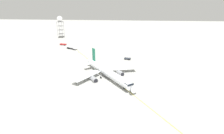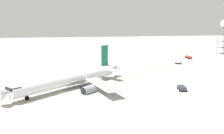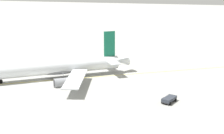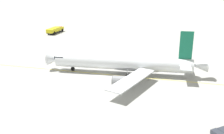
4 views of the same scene
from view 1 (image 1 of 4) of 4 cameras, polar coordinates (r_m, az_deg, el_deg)
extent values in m
plane|color=#9E9E99|center=(86.78, 2.56, -4.18)|extent=(600.00, 600.00, 0.00)
cylinder|color=silver|center=(87.49, -1.19, -1.83)|extent=(24.38, 30.81, 3.66)
cone|color=silver|center=(73.07, 6.45, -6.55)|extent=(4.58, 4.49, 3.48)
cone|color=silver|center=(103.60, -6.62, 1.73)|extent=(4.89, 5.07, 3.11)
cube|color=black|center=(74.27, 5.44, -5.35)|extent=(3.93, 3.79, 0.70)
ellipsoid|color=slate|center=(89.31, -1.76, -2.07)|extent=(10.36, 12.28, 2.01)
cube|color=#146B4C|center=(98.97, -5.83, 3.93)|extent=(2.11, 2.70, 6.99)
cube|color=silver|center=(101.68, -4.11, 1.71)|extent=(5.54, 5.06, 0.20)
cube|color=silver|center=(99.06, -7.41, 1.10)|extent=(5.54, 5.06, 0.20)
cube|color=silver|center=(95.41, 2.93, -0.38)|extent=(16.69, 7.72, 0.28)
cube|color=silver|center=(86.47, -8.05, -2.76)|extent=(11.56, 15.96, 0.28)
cylinder|color=gray|center=(92.56, 2.62, -2.00)|extent=(4.35, 4.66, 2.44)
cylinder|color=black|center=(91.01, 3.34, -2.41)|extent=(1.75, 1.36, 2.08)
cylinder|color=gray|center=(85.67, -5.77, -3.95)|extent=(4.35, 4.66, 2.44)
cylinder|color=black|center=(83.98, -5.15, -4.44)|extent=(1.75, 1.36, 2.08)
cylinder|color=#9EA0A5|center=(77.68, 3.93, -6.05)|extent=(0.20, 0.20, 1.80)
cylinder|color=black|center=(78.07, 3.91, -6.65)|extent=(0.90, 1.06, 1.10)
cylinder|color=#9EA0A5|center=(91.03, 0.01, -1.98)|extent=(0.20, 0.20, 1.80)
cylinder|color=black|center=(91.37, 0.01, -2.50)|extent=(0.90, 1.06, 1.10)
cylinder|color=#9EA0A5|center=(88.08, -3.58, -2.80)|extent=(0.20, 0.20, 1.80)
cylinder|color=black|center=(88.43, -3.57, -3.33)|extent=(0.90, 1.06, 1.10)
cube|color=#232326|center=(117.74, 4.95, 2.56)|extent=(4.36, 2.76, 0.20)
cube|color=#2D333D|center=(117.19, 5.61, 2.69)|extent=(1.74, 2.14, 0.70)
cube|color=black|center=(117.02, 5.85, 2.71)|extent=(0.56, 1.51, 0.39)
cube|color=#2D333D|center=(117.84, 4.63, 2.79)|extent=(3.09, 2.59, 0.60)
cylinder|color=black|center=(118.20, 5.75, 2.55)|extent=(0.70, 0.46, 0.64)
cylinder|color=black|center=(116.51, 5.46, 2.31)|extent=(0.70, 0.46, 0.64)
cylinder|color=black|center=(119.01, 4.50, 2.72)|extent=(0.70, 0.46, 0.64)
cylinder|color=black|center=(117.33, 4.20, 2.47)|extent=(0.70, 0.46, 0.64)
cube|color=#232326|center=(163.32, -15.27, 6.88)|extent=(5.95, 2.50, 0.20)
cube|color=red|center=(164.24, -15.90, 7.04)|extent=(2.01, 2.08, 0.65)
cube|color=black|center=(164.61, -16.13, 7.08)|extent=(0.34, 1.52, 0.36)
cube|color=red|center=(162.74, -14.99, 7.02)|extent=(4.09, 2.44, 0.70)
cube|color=red|center=(164.15, -15.91, 7.19)|extent=(0.81, 1.35, 0.16)
cylinder|color=black|center=(163.59, -16.04, 6.79)|extent=(0.80, 0.40, 0.76)
cylinder|color=black|center=(165.11, -15.72, 6.94)|extent=(0.80, 0.40, 0.76)
cylinder|color=black|center=(161.66, -14.86, 6.75)|extent=(0.80, 0.40, 0.76)
cylinder|color=black|center=(163.19, -14.55, 6.90)|extent=(0.80, 0.40, 0.76)
cube|color=#232326|center=(147.26, -12.64, 5.79)|extent=(9.69, 6.61, 0.20)
cube|color=silver|center=(144.48, -11.63, 5.86)|extent=(3.32, 3.37, 1.10)
cube|color=black|center=(143.68, -11.32, 5.87)|extent=(1.09, 1.90, 0.62)
cylinder|color=silver|center=(147.92, -13.03, 6.29)|extent=(7.39, 5.34, 2.12)
cylinder|color=black|center=(145.71, -11.33, 5.70)|extent=(1.10, 0.77, 1.10)
cylinder|color=black|center=(144.00, -12.04, 5.48)|extent=(1.10, 0.77, 1.10)
cylinder|color=black|center=(150.37, -13.13, 6.00)|extent=(1.10, 0.77, 1.10)
cylinder|color=black|center=(148.72, -13.84, 5.79)|extent=(1.10, 0.77, 1.10)
cylinder|color=slate|center=(198.91, -15.03, 11.40)|extent=(0.24, 0.24, 16.34)
cylinder|color=slate|center=(200.71, -16.42, 11.34)|extent=(0.24, 0.24, 16.34)
cylinder|color=slate|center=(196.04, -16.95, 11.10)|extent=(0.24, 0.24, 16.34)
cylinder|color=slate|center=(194.20, -15.54, 11.16)|extent=(0.24, 0.24, 16.34)
cube|color=slate|center=(198.05, -15.87, 10.09)|extent=(5.28, 5.28, 0.16)
cube|color=slate|center=(197.45, -15.98, 11.25)|extent=(5.28, 5.28, 0.16)
cube|color=slate|center=(196.92, -16.10, 12.42)|extent=(5.28, 5.28, 0.16)
cube|color=slate|center=(196.47, -16.22, 13.65)|extent=(5.88, 5.88, 0.30)
sphere|color=white|center=(196.21, -16.30, 14.49)|extent=(5.50, 5.50, 5.50)
cube|color=yellow|center=(92.45, -1.20, -2.60)|extent=(76.02, 120.97, 0.01)
camera|label=2|loc=(98.20, 40.75, 5.24)|focal=36.37mm
camera|label=3|loc=(136.93, 34.96, 12.20)|focal=52.18mm
camera|label=4|loc=(133.25, 22.77, 13.75)|focal=42.98mm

